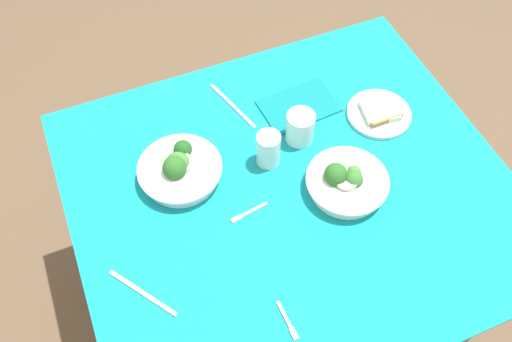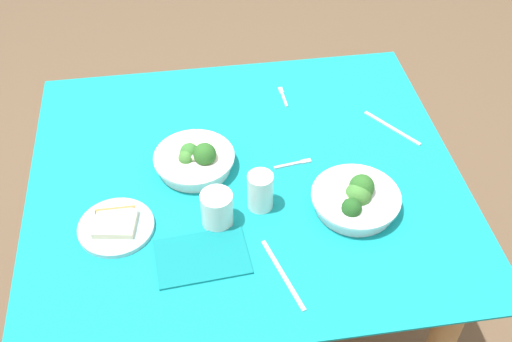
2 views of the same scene
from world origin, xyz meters
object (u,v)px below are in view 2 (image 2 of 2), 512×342
broccoli_bowl_far (356,199)px  bread_side_plate (116,226)px  broccoli_bowl_near (195,160)px  fork_by_far_bowl (283,96)px  napkin_folded_upper (202,257)px  table_knife_right (392,128)px  table_knife_left (283,274)px  fork_by_near_bowl (294,164)px  water_glass_center (260,191)px  water_glass_side (217,209)px

broccoli_bowl_far → bread_side_plate: 0.60m
broccoli_bowl_near → fork_by_far_bowl: 0.40m
bread_side_plate → napkin_folded_upper: 0.23m
bread_side_plate → table_knife_right: (-0.78, -0.26, -0.01)m
table_knife_left → fork_by_near_bowl: bearing=148.7°
broccoli_bowl_near → bread_side_plate: (0.21, 0.19, -0.02)m
bread_side_plate → table_knife_right: bearing=-161.3°
bread_side_plate → fork_by_near_bowl: bread_side_plate is taller
water_glass_center → table_knife_right: (-0.42, -0.24, -0.05)m
bread_side_plate → fork_by_near_bowl: (-0.47, -0.16, -0.01)m
bread_side_plate → fork_by_near_bowl: size_ratio=1.76×
table_knife_right → water_glass_side: bearing=82.7°
fork_by_near_bowl → napkin_folded_upper: (0.27, 0.28, 0.00)m
water_glass_side → fork_by_far_bowl: size_ratio=0.96×
fork_by_near_bowl → water_glass_side: bearing=-151.0°
broccoli_bowl_far → fork_by_near_bowl: size_ratio=2.12×
water_glass_side → table_knife_right: size_ratio=0.47×
broccoli_bowl_far → table_knife_right: bearing=-123.4°
broccoli_bowl_near → napkin_folded_upper: broccoli_bowl_near is taller
broccoli_bowl_near → bread_side_plate: size_ratio=1.16×
bread_side_plate → table_knife_left: 0.43m
bread_side_plate → table_knife_right: bread_side_plate is taller
table_knife_left → napkin_folded_upper: bearing=-129.6°
table_knife_right → water_glass_center: bearing=84.8°
fork_by_far_bowl → table_knife_right: 0.34m
napkin_folded_upper → fork_by_far_bowl: bearing=-117.2°
bread_side_plate → napkin_folded_upper: size_ratio=0.86×
bread_side_plate → fork_by_far_bowl: 0.68m
broccoli_bowl_far → napkin_folded_upper: bearing=14.4°
table_knife_right → fork_by_near_bowl: bearing=74.1°
broccoli_bowl_far → napkin_folded_upper: size_ratio=1.04×
table_knife_left → water_glass_center: bearing=168.5°
broccoli_bowl_far → water_glass_side: size_ratio=2.40×
water_glass_center → napkin_folded_upper: (0.16, 0.14, -0.05)m
table_knife_right → napkin_folded_upper: bearing=88.6°
fork_by_near_bowl → broccoli_bowl_far: bearing=-64.1°
water_glass_center → table_knife_right: bearing=-150.4°
water_glass_center → table_knife_left: 0.23m
table_knife_right → table_knife_left: bearing=104.0°
water_glass_side → table_knife_left: size_ratio=0.44×
water_glass_center → broccoli_bowl_near: bearing=-46.7°
broccoli_bowl_far → fork_by_near_bowl: broccoli_bowl_far is taller
bread_side_plate → table_knife_left: bread_side_plate is taller
water_glass_center → napkin_folded_upper: bearing=42.0°
broccoli_bowl_near → water_glass_side: size_ratio=2.32×
bread_side_plate → water_glass_side: (-0.25, 0.01, 0.04)m
broccoli_bowl_near → table_knife_left: (-0.17, 0.38, -0.03)m
broccoli_bowl_far → table_knife_right: (-0.19, -0.28, -0.03)m
water_glass_center → napkin_folded_upper: size_ratio=0.48×
fork_by_far_bowl → fork_by_near_bowl: (0.02, 0.30, 0.00)m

